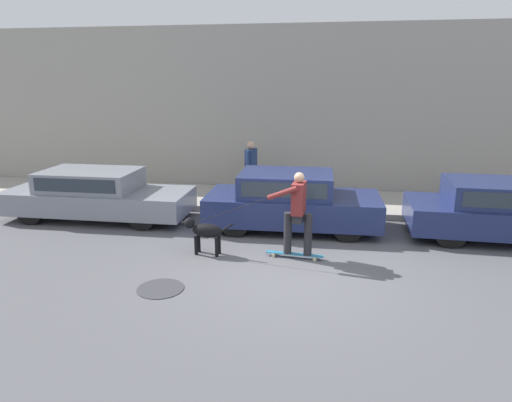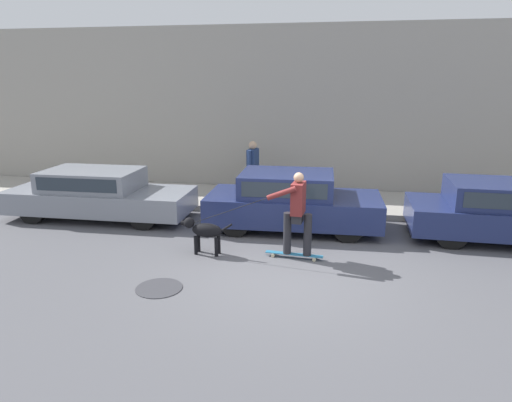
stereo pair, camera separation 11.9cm
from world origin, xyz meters
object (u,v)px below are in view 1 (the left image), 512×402
at_px(parked_car_0, 97,195).
at_px(skateboarder, 298,211).
at_px(parked_car_2, 506,211).
at_px(parked_car_1, 291,201).
at_px(dog, 204,231).
at_px(pedestrian_with_bag, 251,165).

bearing_deg(parked_car_0, skateboarder, -20.41).
distance_m(parked_car_0, parked_car_2, 9.43).
height_order(parked_car_1, dog, parked_car_1).
relative_size(parked_car_2, skateboarder, 1.58).
distance_m(skateboarder, pedestrian_with_bag, 4.69).
bearing_deg(pedestrian_with_bag, parked_car_0, -134.32).
distance_m(parked_car_2, skateboarder, 4.71).
bearing_deg(parked_car_2, parked_car_1, -178.65).
bearing_deg(parked_car_1, pedestrian_with_bag, 116.88).
distance_m(parked_car_0, dog, 3.80).
bearing_deg(skateboarder, parked_car_0, -14.54).
height_order(parked_car_0, pedestrian_with_bag, pedestrian_with_bag).
relative_size(parked_car_2, dog, 3.97).
bearing_deg(parked_car_2, pedestrian_with_bag, 158.30).
relative_size(parked_car_1, parked_car_2, 0.95).
xyz_separation_m(parked_car_0, dog, (3.28, -1.91, -0.11)).
xyz_separation_m(parked_car_2, dog, (-6.14, -1.91, -0.15)).
xyz_separation_m(parked_car_1, parked_car_2, (4.61, 0.00, -0.02)).
relative_size(parked_car_0, skateboarder, 1.71).
distance_m(parked_car_2, dog, 6.44).
xyz_separation_m(dog, pedestrian_with_bag, (0.15, 4.46, 0.50)).
height_order(parked_car_2, pedestrian_with_bag, pedestrian_with_bag).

